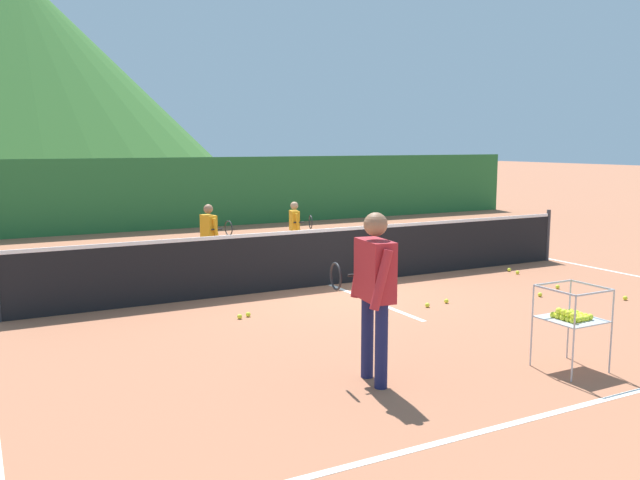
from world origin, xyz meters
TOP-DOWN VIEW (x-y plane):
  - ground_plane at (0.00, 0.00)m, footprint 120.00×120.00m
  - line_baseline_near at (0.00, -5.71)m, footprint 10.58×0.08m
  - line_baseline_far at (0.00, 4.57)m, footprint 10.58×0.08m
  - line_sideline_east at (5.29, 0.00)m, footprint 0.08×10.28m
  - line_service_center at (0.00, 0.00)m, footprint 0.08×5.35m
  - tennis_net at (0.00, 0.00)m, footprint 10.29×0.08m
  - instructor at (-1.86, -4.29)m, footprint 0.44×0.82m
  - student_0 at (-1.43, 2.05)m, footprint 0.48×0.58m
  - student_1 at (0.61, 2.61)m, footprint 0.41×0.65m
  - ball_cart at (0.20, -4.95)m, footprint 0.58×0.58m
  - tennis_ball_0 at (-2.02, -1.32)m, footprint 0.07×0.07m
  - tennis_ball_1 at (3.51, -0.81)m, footprint 0.07×0.07m
  - tennis_ball_2 at (-2.17, -1.37)m, footprint 0.07×0.07m
  - tennis_ball_3 at (0.52, -2.05)m, footprint 0.07×0.07m
  - tennis_ball_4 at (0.92, -1.98)m, footprint 0.07×0.07m
  - tennis_ball_5 at (3.56, -0.54)m, footprint 0.07×0.07m
  - tennis_ball_6 at (3.19, -2.05)m, footprint 0.07×0.07m
  - tennis_ball_7 at (3.48, -3.12)m, footprint 0.07×0.07m
  - tennis_ball_8 at (2.50, -2.33)m, footprint 0.07×0.07m
  - windscreen_fence at (0.00, 8.63)m, footprint 23.28×0.08m
  - hill_1 at (-0.62, 56.70)m, footprint 36.22×36.22m

SIDE VIEW (x-z plane):
  - ground_plane at x=0.00m, z-range 0.00..0.00m
  - line_baseline_near at x=0.00m, z-range 0.00..0.01m
  - line_baseline_far at x=0.00m, z-range 0.00..0.01m
  - line_sideline_east at x=5.29m, z-range 0.00..0.01m
  - line_service_center at x=0.00m, z-range 0.00..0.01m
  - tennis_ball_0 at x=-2.02m, z-range 0.00..0.07m
  - tennis_ball_1 at x=3.51m, z-range 0.00..0.07m
  - tennis_ball_2 at x=-2.17m, z-range 0.00..0.07m
  - tennis_ball_3 at x=0.52m, z-range 0.00..0.07m
  - tennis_ball_4 at x=0.92m, z-range 0.00..0.07m
  - tennis_ball_5 at x=3.56m, z-range 0.00..0.07m
  - tennis_ball_6 at x=3.19m, z-range 0.00..0.07m
  - tennis_ball_7 at x=3.48m, z-range 0.00..0.07m
  - tennis_ball_8 at x=2.50m, z-range 0.00..0.07m
  - tennis_net at x=0.00m, z-range -0.03..1.02m
  - ball_cart at x=0.20m, z-range 0.13..1.03m
  - student_1 at x=0.61m, z-range 0.12..1.32m
  - student_0 at x=-1.43m, z-range 0.13..1.41m
  - windscreen_fence at x=0.00m, z-range 0.00..2.01m
  - instructor at x=-1.86m, z-range 0.17..1.90m
  - hill_1 at x=-0.62m, z-range 0.00..17.82m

